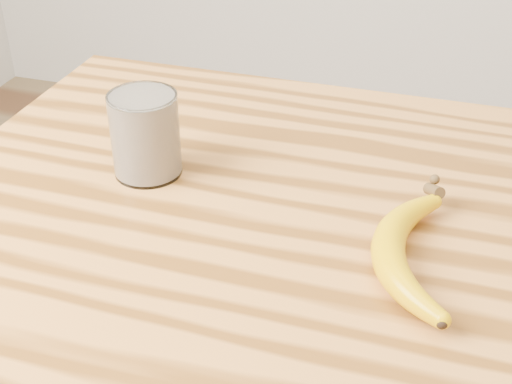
% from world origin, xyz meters
% --- Properties ---
extents(table, '(1.20, 0.80, 0.90)m').
position_xyz_m(table, '(0.00, 0.00, 0.77)').
color(table, '#B97531').
rests_on(table, ground).
extents(smoothie_glass, '(0.09, 0.09, 0.11)m').
position_xyz_m(smoothie_glass, '(-0.34, 0.06, 0.96)').
color(smoothie_glass, white).
rests_on(smoothie_glass, table).
extents(banana, '(0.15, 0.32, 0.04)m').
position_xyz_m(banana, '(-0.01, -0.03, 0.92)').
color(banana, '#D9A200').
rests_on(banana, table).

